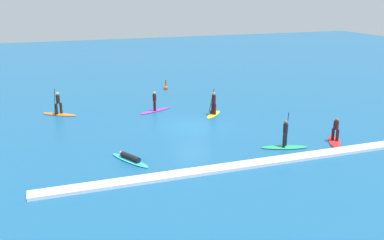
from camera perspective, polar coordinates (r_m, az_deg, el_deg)
ground_plane at (r=31.70m, az=0.00°, el=-0.87°), size 120.00×120.00×0.00m
surfer_on_teal_board at (r=25.63m, az=-8.15°, el=-5.04°), size 1.97×3.08×0.43m
surfer_on_orange_board at (r=36.17m, az=-17.09°, el=1.37°), size 2.83×2.24×2.16m
surfer_on_purple_board at (r=35.76m, az=-4.92°, el=1.76°), size 3.18×1.94×1.64m
surfer_on_yellow_board at (r=34.53m, az=2.85°, el=1.60°), size 2.14×2.26×2.13m
surfer_on_red_board at (r=29.96m, az=18.25°, el=-2.07°), size 2.04×2.66×1.63m
surfer_on_green_board at (r=27.98m, az=12.08°, el=-2.81°), size 3.01×1.52×2.33m
marker_buoy at (r=43.72m, az=-3.45°, el=4.30°), size 0.45×0.45×1.09m
wave_crest at (r=24.71m, az=6.27°, el=-5.99°), size 22.54×0.90×0.18m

